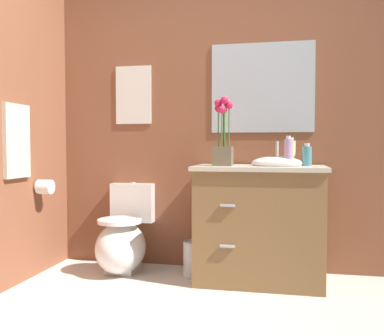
{
  "coord_description": "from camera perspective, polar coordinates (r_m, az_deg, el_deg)",
  "views": [
    {
      "loc": [
        0.5,
        -1.84,
        0.98
      ],
      "look_at": [
        -0.15,
        1.28,
        0.83
      ],
      "focal_mm": 40.54,
      "sensor_mm": 36.0,
      "label": 1
    }
  ],
  "objects": [
    {
      "name": "wall_mirror",
      "position": [
        3.5,
        9.23,
        10.39
      ],
      "size": [
        0.8,
        0.01,
        0.7
      ],
      "primitive_type": "cube",
      "color": "#B2BCC6"
    },
    {
      "name": "trash_bin",
      "position": [
        3.36,
        0.41,
        -11.86
      ],
      "size": [
        0.18,
        0.18,
        0.27
      ],
      "color": "#B7B7BC",
      "rests_on": "ground_plane"
    },
    {
      "name": "wall_poster",
      "position": [
        3.7,
        -7.71,
        9.49
      ],
      "size": [
        0.31,
        0.01,
        0.48
      ],
      "primitive_type": "cube",
      "color": "silver"
    },
    {
      "name": "lotion_bottle",
      "position": [
        3.12,
        12.55,
        2.04
      ],
      "size": [
        0.06,
        0.06,
        0.21
      ],
      "color": "#B28CBF",
      "rests_on": "vanity_cabinet"
    },
    {
      "name": "hand_wash_bottle",
      "position": [
        3.23,
        14.88,
        1.58
      ],
      "size": [
        0.07,
        0.07,
        0.16
      ],
      "color": "teal",
      "rests_on": "vanity_cabinet"
    },
    {
      "name": "flower_vase",
      "position": [
        3.14,
        4.07,
        3.7
      ],
      "size": [
        0.14,
        0.14,
        0.5
      ],
      "color": "brown",
      "rests_on": "vanity_cabinet"
    },
    {
      "name": "wall_back",
      "position": [
        3.52,
        6.87,
        7.08
      ],
      "size": [
        4.18,
        0.05,
        2.5
      ],
      "primitive_type": "cube",
      "color": "brown",
      "rests_on": "ground_plane"
    },
    {
      "name": "hanging_towel",
      "position": [
        3.29,
        -22.05,
        3.3
      ],
      "size": [
        0.03,
        0.28,
        0.52
      ],
      "primitive_type": "cube",
      "color": "beige"
    },
    {
      "name": "toilet",
      "position": [
        3.5,
        -9.07,
        -9.48
      ],
      "size": [
        0.38,
        0.59,
        0.69
      ],
      "color": "white",
      "rests_on": "ground_plane"
    },
    {
      "name": "toilet_paper_roll",
      "position": [
        3.5,
        -18.78,
        -2.37
      ],
      "size": [
        0.11,
        0.11,
        0.11
      ],
      "primitive_type": "cylinder",
      "rotation": [
        0.0,
        1.57,
        0.0
      ],
      "color": "white"
    },
    {
      "name": "soap_bottle",
      "position": [
        3.25,
        12.87,
        1.99
      ],
      "size": [
        0.07,
        0.07,
        0.21
      ],
      "color": "beige",
      "rests_on": "vanity_cabinet"
    },
    {
      "name": "vanity_cabinet",
      "position": [
        3.22,
        8.9,
        -7.06
      ],
      "size": [
        0.94,
        0.56,
        1.03
      ],
      "color": "brown",
      "rests_on": "ground_plane"
    }
  ]
}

